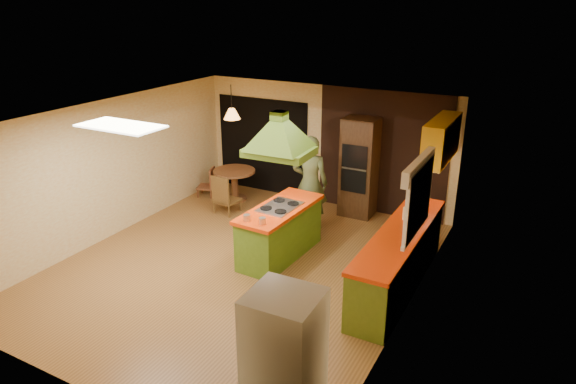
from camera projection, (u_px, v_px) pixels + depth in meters
The scene contains 21 objects.
ground at pixel (241, 266), 8.47m from camera, with size 6.50×6.50×0.00m, color olive.
room_walls at pixel (239, 195), 8.02m from camera, with size 5.50×6.50×6.50m.
ceiling_plane at pixel (236, 116), 7.57m from camera, with size 6.50×6.50×0.00m, color silver.
brick_panel at pixel (382, 154), 10.12m from camera, with size 2.64×0.03×2.50m, color #381E14.
nook_opening at pixel (263, 146), 11.41m from camera, with size 2.20×0.03×2.10m, color black.
right_counter at pixel (399, 259), 7.71m from camera, with size 0.62×3.05×0.92m.
upper_cabinets at pixel (441, 140), 8.44m from camera, with size 0.34×1.40×0.70m, color yellow.
window_right at pixel (419, 184), 6.97m from camera, with size 0.12×1.35×1.06m.
fluor_panel at pixel (121, 126), 7.08m from camera, with size 1.20×0.60×0.03m, color white.
kitchen_island at pixel (280, 231), 8.64m from camera, with size 0.81×1.83×0.91m.
range_hood at pixel (279, 127), 7.99m from camera, with size 1.06×0.78×0.79m.
man at pixel (310, 183), 9.52m from camera, with size 0.66×0.44×1.82m, color #444C28.
refrigerator at pixel (284, 367), 4.95m from camera, with size 0.67×0.63×1.62m, color silver.
wall_oven at pixel (359, 167), 10.14m from camera, with size 0.66×0.61×1.99m.
dining_table at pixel (235, 179), 11.04m from camera, with size 0.90×0.90×0.68m.
chair_left at pixel (206, 182), 11.32m from camera, with size 0.36×0.36×0.65m, color brown, non-canonical shape.
chair_near at pixel (227, 194), 10.42m from camera, with size 0.45×0.45×0.82m, color brown, non-canonical shape.
pendant_lamp at pixel (232, 114), 10.53m from camera, with size 0.34×0.34×0.22m, color #FF9E3F.
canister_large at pixel (414, 205), 8.21m from camera, with size 0.16×0.16×0.24m, color #F8EEC8.
canister_medium at pixel (407, 214), 7.92m from camera, with size 0.14×0.14×0.19m, color #FAF0C9.
canister_small at pixel (412, 209), 8.18m from camera, with size 0.11×0.11×0.14m, color beige.
Camera 1 is at (4.22, -6.21, 4.16)m, focal length 32.00 mm.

